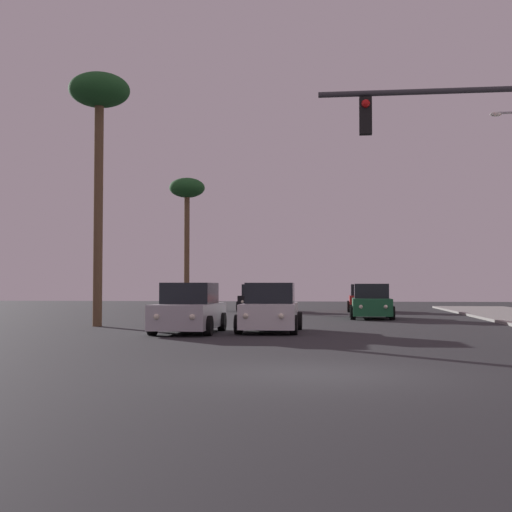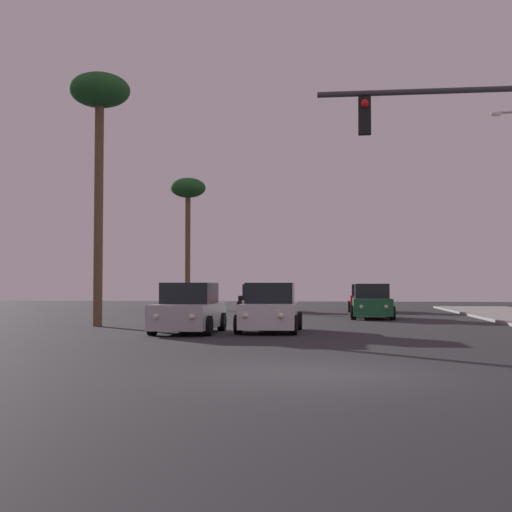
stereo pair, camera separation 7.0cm
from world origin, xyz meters
TOP-DOWN VIEW (x-y plane):
  - ground_plane at (0.00, 0.00)m, footprint 120.00×120.00m
  - car_black at (-4.89, 31.63)m, footprint 2.04×4.33m
  - car_green at (1.88, 22.00)m, footprint 2.04×4.31m
  - car_silver at (-4.64, 10.61)m, footprint 2.04×4.32m
  - car_white at (-2.00, 11.48)m, footprint 2.04×4.34m
  - car_red at (1.83, 31.48)m, footprint 2.04×4.31m
  - palm_tree_far at (-9.86, 34.00)m, footprint 2.40×2.40m
  - palm_tree_near at (-9.02, 14.00)m, footprint 2.40×2.40m

SIDE VIEW (x-z plane):
  - ground_plane at x=0.00m, z-range 0.00..0.00m
  - car_black at x=-4.89m, z-range -0.08..1.60m
  - car_green at x=1.88m, z-range -0.08..1.60m
  - car_silver at x=-4.64m, z-range -0.08..1.60m
  - car_white at x=-2.00m, z-range -0.08..1.60m
  - car_red at x=1.83m, z-range -0.08..1.60m
  - palm_tree_far at x=-9.86m, z-range 3.26..12.12m
  - palm_tree_near at x=-9.02m, z-range 3.68..13.65m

